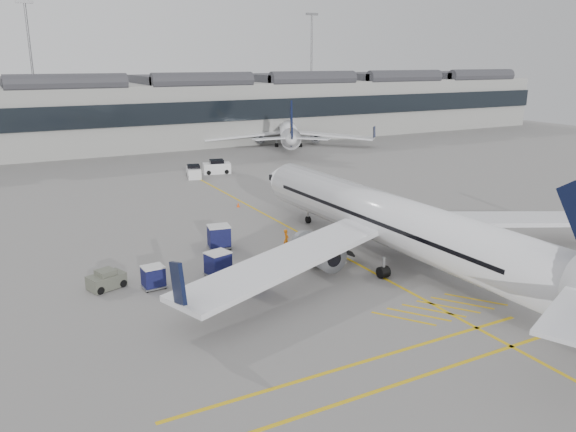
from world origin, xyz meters
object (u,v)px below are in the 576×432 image
ramp_agent_b (300,252)px  pushback_tug (106,280)px  baggage_cart_a (219,236)px  airliner_main (396,223)px  belt_loader (321,255)px  ramp_agent_a (286,239)px

ramp_agent_b → pushback_tug: (-14.15, 1.91, -0.29)m
baggage_cart_a → pushback_tug: (-9.89, -4.23, -0.47)m
airliner_main → ramp_agent_b: (-6.35, 3.51, -2.34)m
belt_loader → baggage_cart_a: baggage_cart_a is taller
airliner_main → belt_loader: bearing=145.7°
belt_loader → pushback_tug: bearing=-167.2°
baggage_cart_a → pushback_tug: baggage_cart_a is taller
ramp_agent_b → pushback_tug: size_ratio=0.65×
belt_loader → ramp_agent_a: 3.92m
pushback_tug → ramp_agent_a: bearing=-14.3°
belt_loader → airliner_main: bearing=-11.7°
baggage_cart_a → ramp_agent_b: (4.25, -6.13, -0.18)m
airliner_main → ramp_agent_a: size_ratio=23.96×
airliner_main → ramp_agent_b: size_ratio=23.36×
ramp_agent_a → pushback_tug: 14.76m
belt_loader → pushback_tug: belt_loader is taller
baggage_cart_a → ramp_agent_b: bearing=-45.6°
ramp_agent_a → ramp_agent_b: bearing=-148.4°
belt_loader → ramp_agent_a: (-1.06, 3.75, 0.35)m
airliner_main → pushback_tug: 21.36m
airliner_main → ramp_agent_b: 7.62m
airliner_main → ramp_agent_a: airliner_main is taller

